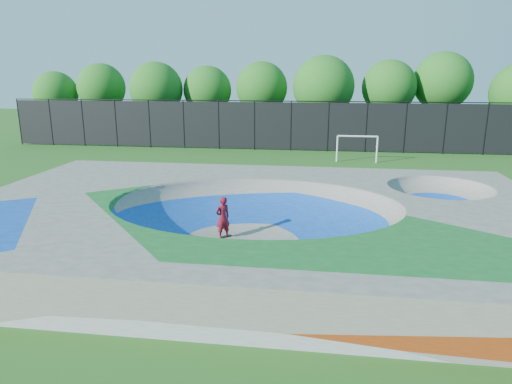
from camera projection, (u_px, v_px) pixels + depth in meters
ground at (255, 240)px, 17.44m from camera, size 120.00×120.00×0.00m
skate_deck at (255, 221)px, 17.25m from camera, size 22.00×14.00×1.50m
skater at (223, 218)px, 17.38m from camera, size 0.72×0.70×1.66m
skateboard at (223, 238)px, 17.58m from camera, size 0.69×0.73×0.05m
soccer_goal at (357, 144)px, 32.32m from camera, size 2.90×0.12×1.92m
fence at (291, 125)px, 37.03m from camera, size 48.09×0.09×4.04m
treeline at (292, 88)px, 41.37m from camera, size 50.65×7.10×8.03m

